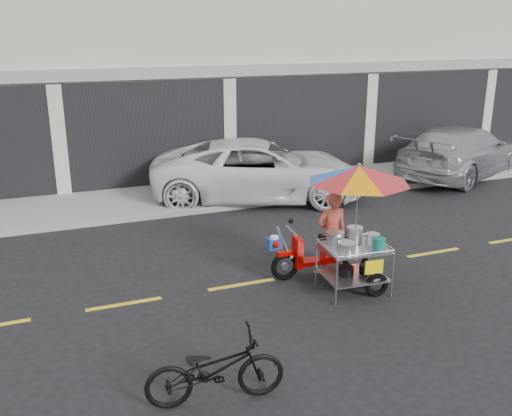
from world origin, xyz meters
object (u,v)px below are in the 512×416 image
object	(u,v)px
silver_pickup	(462,151)
near_bicycle	(215,369)
white_pickup	(259,170)
food_vendor_rig	(347,208)

from	to	relation	value
silver_pickup	near_bicycle	bearing A→B (deg)	103.21
white_pickup	near_bicycle	world-z (taller)	white_pickup
near_bicycle	food_vendor_rig	distance (m)	3.93
white_pickup	near_bicycle	xyz separation A→B (m)	(-3.55, -7.59, -0.32)
white_pickup	food_vendor_rig	distance (m)	5.33
white_pickup	silver_pickup	world-z (taller)	white_pickup
food_vendor_rig	silver_pickup	bearing A→B (deg)	41.59
food_vendor_rig	near_bicycle	bearing A→B (deg)	-138.39
white_pickup	food_vendor_rig	world-z (taller)	food_vendor_rig
white_pickup	near_bicycle	distance (m)	8.38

